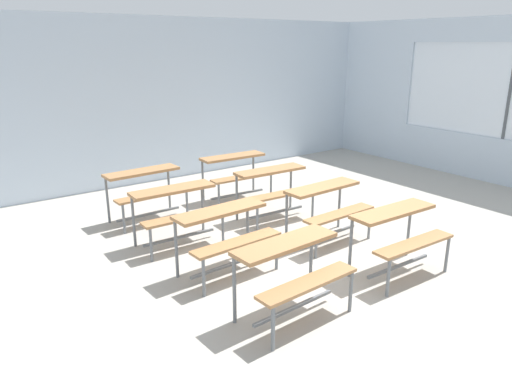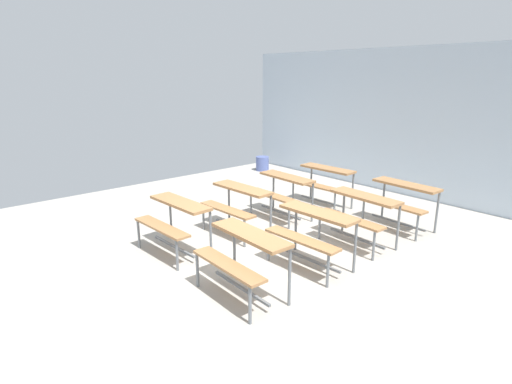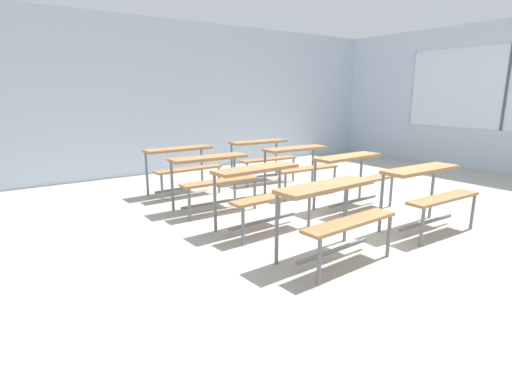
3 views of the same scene
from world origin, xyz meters
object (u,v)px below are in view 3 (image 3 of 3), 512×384
Objects in this scene: desk_bench_r2c0 at (213,170)px; desk_bench_r1c1 at (353,169)px; desk_bench_r3c1 at (262,151)px; desk_bench_r0c0 at (334,204)px; desk_bench_r0c1 at (428,184)px; desk_bench_r2c1 at (299,159)px; desk_bench_r3c0 at (182,160)px; desk_bench_r1c0 at (262,183)px.

desk_bench_r1c1 is at bearing -31.52° from desk_bench_r2c0.
desk_bench_r3c1 is (0.00, 2.17, 0.00)m from desk_bench_r1c1.
desk_bench_r3c1 is at bearing 61.85° from desk_bench_r0c0.
desk_bench_r2c1 is (-0.03, 2.24, 0.00)m from desk_bench_r0c1.
desk_bench_r3c1 is at bearing 35.23° from desk_bench_r2c0.
desk_bench_r1c1 is 2.68m from desk_bench_r3c0.
desk_bench_r1c0 is 1.01× the size of desk_bench_r1c1.
desk_bench_r0c0 is 1.00× the size of desk_bench_r3c1.
desk_bench_r3c0 is (0.04, 1.07, 0.00)m from desk_bench_r2c0.
desk_bench_r1c1 is 1.09m from desk_bench_r2c1.
desk_bench_r0c0 is 1.54m from desk_bench_r0c1.
desk_bench_r3c1 is at bearing -1.09° from desk_bench_r3c0.
desk_bench_r1c1 and desk_bench_r2c0 have the same top height.
desk_bench_r0c0 is 3.27m from desk_bench_r3c0.
desk_bench_r1c1 and desk_bench_r3c0 have the same top height.
desk_bench_r2c1 is 1.08m from desk_bench_r3c1.
desk_bench_r2c0 is 1.07m from desk_bench_r3c0.
desk_bench_r2c1 is (1.52, 2.22, 0.00)m from desk_bench_r0c0.
desk_bench_r1c0 and desk_bench_r2c0 have the same top height.
desk_bench_r0c0 is 1.01× the size of desk_bench_r0c1.
desk_bench_r1c1 is 1.01× the size of desk_bench_r2c0.
desk_bench_r3c0 is at bearing 89.28° from desk_bench_r2c0.
desk_bench_r3c1 is at bearing 87.91° from desk_bench_r1c1.
desk_bench_r0c0 is 2.20m from desk_bench_r2c0.
desk_bench_r2c1 is at bearing -89.41° from desk_bench_r3c1.
desk_bench_r2c0 is 1.61m from desk_bench_r2c1.
desk_bench_r2c1 is (1.61, 0.02, 0.00)m from desk_bench_r2c0.
desk_bench_r3c1 is (1.56, 3.30, 0.00)m from desk_bench_r0c0.
desk_bench_r1c0 and desk_bench_r1c1 have the same top height.
desk_bench_r0c1 is 0.99× the size of desk_bench_r2c1.
desk_bench_r3c1 is (1.65, 1.10, 0.00)m from desk_bench_r2c0.
desk_bench_r0c0 is at bearing -121.70° from desk_bench_r2c1.
desk_bench_r0c1 is at bearing -3.52° from desk_bench_r0c0.
desk_bench_r0c0 and desk_bench_r2c0 have the same top height.
desk_bench_r0c1 and desk_bench_r2c1 have the same top height.
desk_bench_r3c0 is (-0.03, 2.13, 0.00)m from desk_bench_r1c0.
desk_bench_r0c1 and desk_bench_r2c0 have the same top height.
desk_bench_r1c0 is at bearing 144.92° from desk_bench_r0c1.
desk_bench_r0c1 is 2.24m from desk_bench_r2c1.
desk_bench_r2c1 is (-0.04, 1.09, 0.00)m from desk_bench_r1c1.
desk_bench_r2c1 is 1.89m from desk_bench_r3c0.
desk_bench_r3c0 is 0.99× the size of desk_bench_r3c1.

